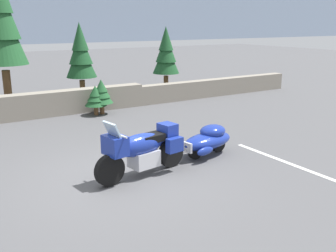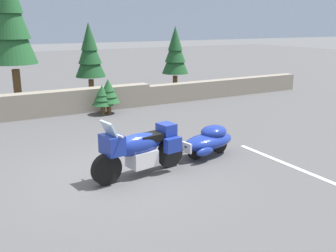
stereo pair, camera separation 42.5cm
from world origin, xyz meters
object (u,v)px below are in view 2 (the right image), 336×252
at_px(touring_motorcycle, 140,148).
at_px(pine_tree_secondary, 90,53).
at_px(car_shaped_trailer, 209,140).
at_px(pine_tree_far_right, 175,53).
at_px(pine_tree_tall, 10,18).

relative_size(touring_motorcycle, pine_tree_secondary, 0.70).
distance_m(car_shaped_trailer, pine_tree_far_right, 8.59).
height_order(pine_tree_tall, pine_tree_far_right, pine_tree_tall).
distance_m(touring_motorcycle, pine_tree_tall, 8.66).
xyz_separation_m(pine_tree_tall, pine_tree_far_right, (6.79, -0.14, -1.45)).
xyz_separation_m(car_shaped_trailer, pine_tree_tall, (-3.25, 7.81, 2.97)).
bearing_deg(pine_tree_tall, pine_tree_secondary, 4.54).
distance_m(touring_motorcycle, car_shaped_trailer, 2.07).
distance_m(pine_tree_tall, pine_tree_secondary, 3.24).
relative_size(pine_tree_tall, pine_tree_far_right, 1.75).
bearing_deg(touring_motorcycle, pine_tree_tall, 98.48).
relative_size(pine_tree_tall, pine_tree_secondary, 1.65).
bearing_deg(pine_tree_far_right, car_shaped_trailer, -114.80).
bearing_deg(pine_tree_far_right, pine_tree_secondary, 174.46).
bearing_deg(car_shaped_trailer, pine_tree_secondary, 92.13).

